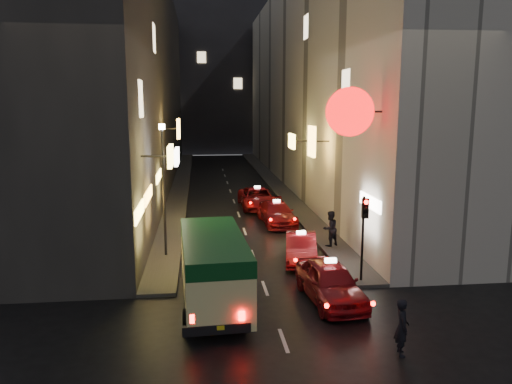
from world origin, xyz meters
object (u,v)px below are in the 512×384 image
object	(u,v)px
taxi_near	(330,279)
traffic_light	(364,221)
pedestrian_crossing	(402,323)
lamp_post	(164,181)
minibus	(213,262)

from	to	relation	value
taxi_near	traffic_light	xyz separation A→B (m)	(1.76, 1.54, 1.81)
pedestrian_crossing	traffic_light	bearing A→B (deg)	1.83
taxi_near	lamp_post	xyz separation A→B (m)	(-6.44, 6.07, 2.85)
traffic_light	lamp_post	world-z (taller)	lamp_post
lamp_post	traffic_light	bearing A→B (deg)	-28.91
taxi_near	pedestrian_crossing	size ratio (longest dim) A/B	2.92
traffic_light	lamp_post	bearing A→B (deg)	151.09
taxi_near	lamp_post	size ratio (longest dim) A/B	0.91
taxi_near	pedestrian_crossing	world-z (taller)	pedestrian_crossing
minibus	traffic_light	world-z (taller)	traffic_light
minibus	pedestrian_crossing	xyz separation A→B (m)	(5.38, -4.17, -0.70)
traffic_light	taxi_near	bearing A→B (deg)	-138.77
taxi_near	traffic_light	bearing A→B (deg)	41.23
pedestrian_crossing	lamp_post	size ratio (longest dim) A/B	0.31
pedestrian_crossing	traffic_light	xyz separation A→B (m)	(0.70, 5.71, 1.71)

